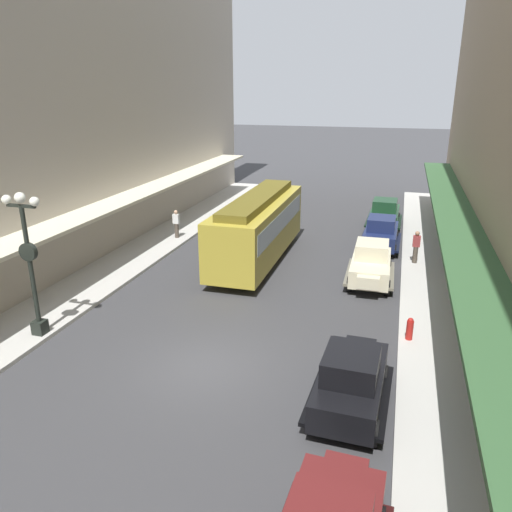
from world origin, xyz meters
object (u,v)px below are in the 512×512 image
parked_car_3 (381,232)px  fire_hydrant (410,329)px  streetcar (258,225)px  lamp_post_with_clock (29,259)px  parked_car_2 (351,379)px  pedestrian_0 (416,247)px  parked_car_0 (385,213)px  pedestrian_1 (176,224)px  parked_car_4 (371,263)px

parked_car_3 → fire_hydrant: (1.55, -10.80, -0.38)m
streetcar → lamp_post_with_clock: lamp_post_with_clock is taller
parked_car_2 → lamp_post_with_clock: 11.39m
parked_car_3 → pedestrian_0: 2.98m
parked_car_0 → pedestrian_1: bearing=-151.6°
parked_car_2 → streetcar: 12.78m
pedestrian_1 → parked_car_0: bearing=28.4°
parked_car_2 → parked_car_3: same height
parked_car_2 → parked_car_4: size_ratio=1.01×
parked_car_2 → pedestrian_1: 17.74m
fire_hydrant → pedestrian_0: bearing=88.2°
lamp_post_with_clock → pedestrian_1: 12.55m
parked_car_2 → lamp_post_with_clock: lamp_post_with_clock is taller
parked_car_4 → lamp_post_with_clock: size_ratio=0.83×
parked_car_3 → fire_hydrant: bearing=-81.8°
parked_car_3 → parked_car_4: (-0.18, -5.26, 0.00)m
parked_car_0 → pedestrian_1: parked_car_0 is taller
parked_car_0 → pedestrian_0: (1.83, -6.94, 0.05)m
streetcar → pedestrian_0: (7.79, 1.52, -0.91)m
parked_car_2 → pedestrian_0: (1.87, 12.81, 0.05)m
parked_car_4 → streetcar: size_ratio=0.45×
pedestrian_1 → parked_car_3: bearing=8.2°
streetcar → pedestrian_1: 6.07m
lamp_post_with_clock → parked_car_3: bearing=51.4°
parked_car_0 → parked_car_3: size_ratio=1.00×
pedestrian_1 → fire_hydrant: bearing=-34.9°
parked_car_0 → parked_car_4: bearing=-91.0°
lamp_post_with_clock → fire_hydrant: size_ratio=6.29×
parked_car_0 → lamp_post_with_clock: lamp_post_with_clock is taller
parked_car_4 → pedestrian_0: size_ratio=2.61×
parked_car_4 → pedestrian_1: (-11.35, 3.60, 0.05)m
parked_car_4 → fire_hydrant: 5.82m
lamp_post_with_clock → fire_hydrant: (12.75, 3.25, -2.42)m
streetcar → parked_car_2: bearing=-62.3°
lamp_post_with_clock → streetcar: bearing=62.8°
parked_car_0 → parked_car_3: same height
parked_car_3 → streetcar: 7.18m
parked_car_4 → pedestrian_0: 3.53m
parked_car_0 → streetcar: size_ratio=0.45×
streetcar → lamp_post_with_clock: 11.48m
parked_car_3 → parked_car_2: bearing=-90.2°
parked_car_0 → streetcar: 10.39m
pedestrian_0 → parked_car_3: bearing=127.7°
streetcar → pedestrian_0: 7.99m
parked_car_4 → lamp_post_with_clock: bearing=-141.4°
parked_car_4 → fire_hydrant: parked_car_4 is taller
parked_car_2 → fire_hydrant: bearing=69.9°
streetcar → pedestrian_1: (-5.57, 2.22, -0.91)m
parked_car_2 → parked_car_3: bearing=89.8°
lamp_post_with_clock → pedestrian_0: size_ratio=3.15×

